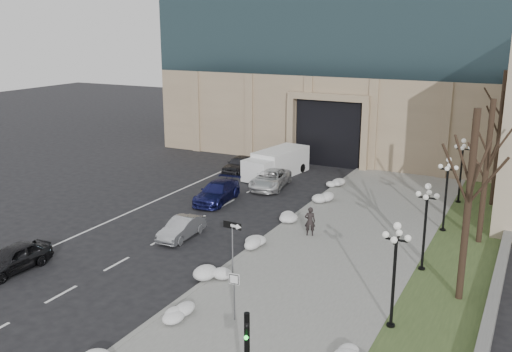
% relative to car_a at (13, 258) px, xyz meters
% --- Properties ---
extents(ground, '(160.00, 160.00, 0.00)m').
position_rel_car_a_xyz_m(ground, '(10.68, -2.89, -0.71)').
color(ground, black).
rests_on(ground, ground).
extents(sidewalk, '(9.00, 40.00, 0.12)m').
position_rel_car_a_xyz_m(sidewalk, '(14.18, 11.11, -0.65)').
color(sidewalk, gray).
rests_on(sidewalk, ground).
extents(curb, '(0.30, 40.00, 0.14)m').
position_rel_car_a_xyz_m(curb, '(9.68, 11.11, -0.64)').
color(curb, gray).
rests_on(curb, ground).
extents(grass_strip, '(4.00, 40.00, 0.10)m').
position_rel_car_a_xyz_m(grass_strip, '(20.68, 11.11, -0.66)').
color(grass_strip, '#3A4C26').
rests_on(grass_strip, ground).
extents(stone_wall, '(0.50, 30.00, 0.70)m').
position_rel_car_a_xyz_m(stone_wall, '(22.68, 13.11, -0.36)').
color(stone_wall, gray).
rests_on(stone_wall, ground).
extents(car_a, '(1.86, 4.25, 1.42)m').
position_rel_car_a_xyz_m(car_a, '(0.00, 0.00, 0.00)').
color(car_a, black).
rests_on(car_a, ground).
extents(car_b, '(1.41, 3.80, 1.24)m').
position_rel_car_a_xyz_m(car_b, '(5.12, 7.93, -0.09)').
color(car_b, '#989A9F').
rests_on(car_b, ground).
extents(car_c, '(2.55, 5.21, 1.46)m').
position_rel_car_a_xyz_m(car_c, '(3.32, 15.14, 0.02)').
color(car_c, '#171951').
rests_on(car_c, ground).
extents(car_d, '(3.08, 5.38, 1.41)m').
position_rel_car_a_xyz_m(car_d, '(5.17, 20.19, -0.00)').
color(car_d, silver).
rests_on(car_d, ground).
extents(car_e, '(1.82, 4.18, 1.40)m').
position_rel_car_a_xyz_m(car_e, '(0.56, 23.49, -0.01)').
color(car_e, '#2B2B30').
rests_on(car_e, ground).
extents(pedestrian, '(0.77, 0.65, 1.79)m').
position_rel_car_a_xyz_m(pedestrian, '(11.95, 11.53, 0.31)').
color(pedestrian, black).
rests_on(pedestrian, sidewalk).
extents(box_truck, '(3.39, 7.20, 2.20)m').
position_rel_car_a_xyz_m(box_truck, '(4.08, 23.71, 0.35)').
color(box_truck, white).
rests_on(box_truck, ground).
extents(one_way_sign, '(1.09, 0.30, 2.93)m').
position_rel_car_a_xyz_m(one_way_sign, '(10.67, 4.58, 1.70)').
color(one_way_sign, slate).
rests_on(one_way_sign, ground).
extents(keep_sign, '(0.49, 0.09, 2.27)m').
position_rel_car_a_xyz_m(keep_sign, '(12.84, 0.55, 0.96)').
color(keep_sign, slate).
rests_on(keep_sign, ground).
extents(snow_clump_b, '(1.10, 1.60, 0.36)m').
position_rel_car_a_xyz_m(snow_clump_b, '(10.27, -0.42, -0.41)').
color(snow_clump_b, white).
rests_on(snow_clump_b, sidewalk).
extents(snow_clump_c, '(1.10, 1.60, 0.36)m').
position_rel_car_a_xyz_m(snow_clump_c, '(9.89, 3.91, -0.41)').
color(snow_clump_c, white).
rests_on(snow_clump_c, sidewalk).
extents(snow_clump_d, '(1.10, 1.60, 0.36)m').
position_rel_car_a_xyz_m(snow_clump_d, '(9.79, 8.54, -0.41)').
color(snow_clump_d, white).
rests_on(snow_clump_d, sidewalk).
extents(snow_clump_e, '(1.10, 1.60, 0.36)m').
position_rel_car_a_xyz_m(snow_clump_e, '(9.81, 13.62, -0.41)').
color(snow_clump_e, white).
rests_on(snow_clump_e, sidewalk).
extents(snow_clump_f, '(1.10, 1.60, 0.36)m').
position_rel_car_a_xyz_m(snow_clump_f, '(10.30, 18.13, -0.41)').
color(snow_clump_f, white).
rests_on(snow_clump_f, sidewalk).
extents(snow_clump_g, '(1.10, 1.60, 0.36)m').
position_rel_car_a_xyz_m(snow_clump_g, '(9.86, 22.47, -0.41)').
color(snow_clump_g, white).
rests_on(snow_clump_g, sidewalk).
extents(lamppost_a, '(1.18, 1.18, 4.76)m').
position_rel_car_a_xyz_m(lamppost_a, '(18.98, 3.11, 2.36)').
color(lamppost_a, black).
rests_on(lamppost_a, ground).
extents(lamppost_b, '(1.18, 1.18, 4.76)m').
position_rel_car_a_xyz_m(lamppost_b, '(18.98, 9.61, 2.36)').
color(lamppost_b, black).
rests_on(lamppost_b, ground).
extents(lamppost_c, '(1.18, 1.18, 4.76)m').
position_rel_car_a_xyz_m(lamppost_c, '(18.98, 16.11, 2.36)').
color(lamppost_c, black).
rests_on(lamppost_c, ground).
extents(lamppost_d, '(1.18, 1.18, 4.76)m').
position_rel_car_a_xyz_m(lamppost_d, '(18.98, 22.61, 2.36)').
color(lamppost_d, black).
rests_on(lamppost_d, ground).
extents(tree_near, '(3.20, 3.20, 9.00)m').
position_rel_car_a_xyz_m(tree_near, '(21.18, 7.11, 5.12)').
color(tree_near, black).
rests_on(tree_near, ground).
extents(tree_mid, '(3.20, 3.20, 8.50)m').
position_rel_car_a_xyz_m(tree_mid, '(21.18, 15.11, 4.79)').
color(tree_mid, black).
rests_on(tree_mid, ground).
extents(tree_far, '(3.20, 3.20, 9.50)m').
position_rel_car_a_xyz_m(tree_far, '(21.18, 23.11, 5.44)').
color(tree_far, black).
rests_on(tree_far, ground).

